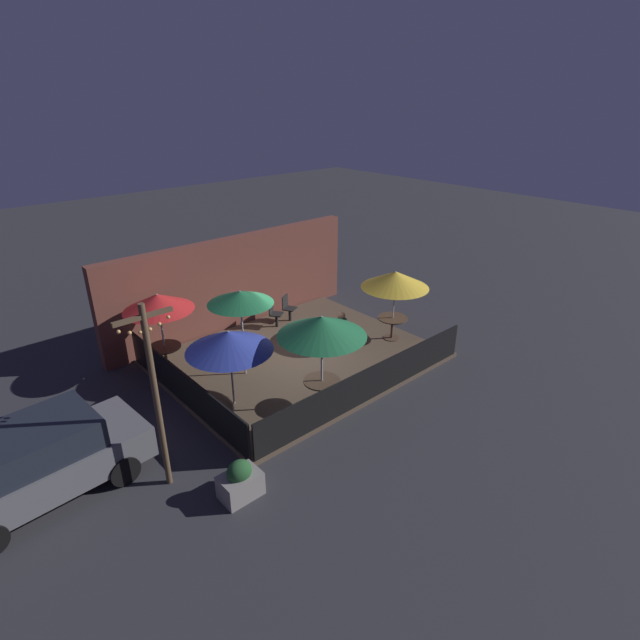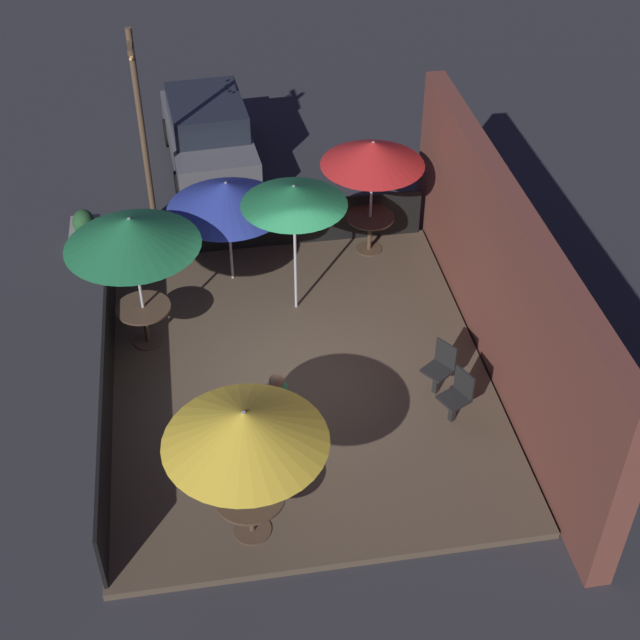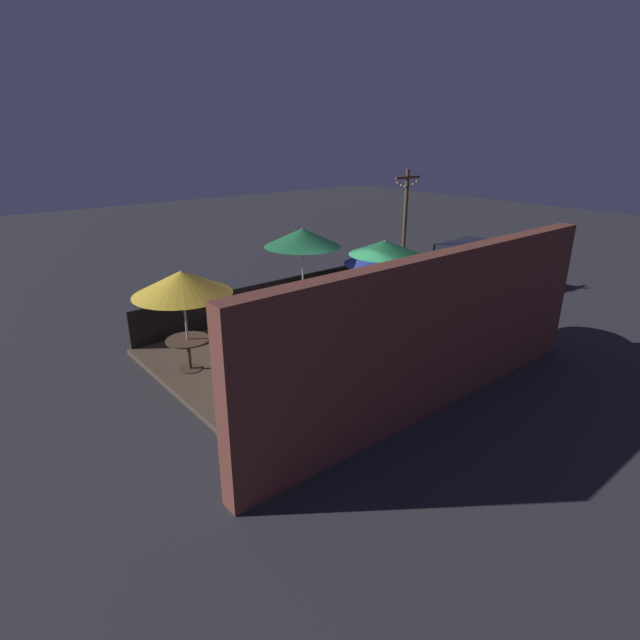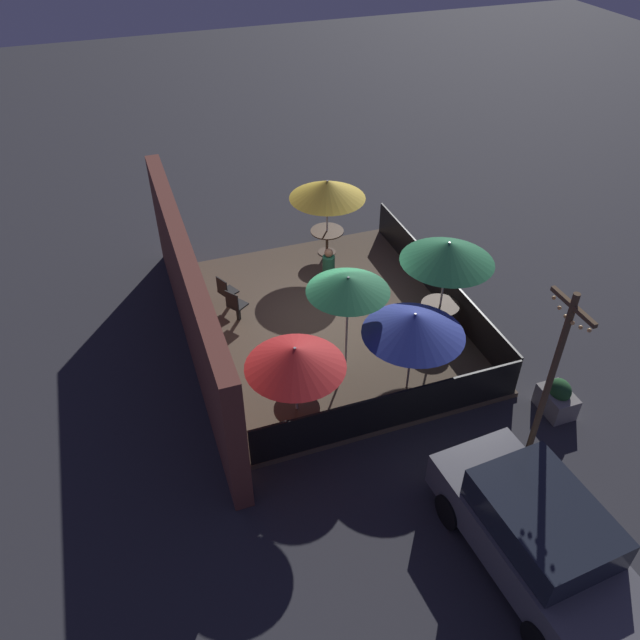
{
  "view_description": "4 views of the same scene",
  "coord_description": "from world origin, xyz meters",
  "px_view_note": "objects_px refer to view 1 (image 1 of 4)",
  "views": [
    {
      "loc": [
        -8.24,
        -10.29,
        7.35
      ],
      "look_at": [
        0.74,
        -0.19,
        1.16
      ],
      "focal_mm": 28.0,
      "sensor_mm": 36.0,
      "label": 1
    },
    {
      "loc": [
        10.67,
        -1.37,
        10.0
      ],
      "look_at": [
        0.26,
        0.32,
        1.39
      ],
      "focal_mm": 50.0,
      "sensor_mm": 36.0,
      "label": 2
    },
    {
      "loc": [
        7.2,
        8.54,
        5.07
      ],
      "look_at": [
        0.66,
        0.6,
        1.2
      ],
      "focal_mm": 28.0,
      "sensor_mm": 36.0,
      "label": 3
    },
    {
      "loc": [
        -11.46,
        4.26,
        9.8
      ],
      "look_at": [
        -0.93,
        0.55,
        0.99
      ],
      "focal_mm": 35.0,
      "sensor_mm": 36.0,
      "label": 4
    }
  ],
  "objects_px": {
    "patio_umbrella_1": "(395,279)",
    "patio_umbrella_2": "(322,326)",
    "dining_table_2": "(322,386)",
    "dining_table_1": "(392,322)",
    "patio_chair_1": "(288,307)",
    "patio_umbrella_4": "(229,341)",
    "light_post": "(155,390)",
    "dining_table_0": "(165,351)",
    "patio_umbrella_3": "(240,297)",
    "planter_box": "(240,481)",
    "patron_0": "(341,332)",
    "patio_chair_0": "(275,313)",
    "parked_car_0": "(40,460)",
    "patio_umbrella_0": "(158,302)"
  },
  "relations": [
    {
      "from": "patio_umbrella_1",
      "to": "patio_umbrella_2",
      "type": "height_order",
      "value": "patio_umbrella_2"
    },
    {
      "from": "patio_umbrella_1",
      "to": "dining_table_2",
      "type": "height_order",
      "value": "patio_umbrella_1"
    },
    {
      "from": "dining_table_1",
      "to": "patio_chair_1",
      "type": "height_order",
      "value": "patio_chair_1"
    },
    {
      "from": "patio_umbrella_4",
      "to": "light_post",
      "type": "xyz_separation_m",
      "value": [
        -2.49,
        -1.42,
        0.34
      ]
    },
    {
      "from": "dining_table_0",
      "to": "dining_table_2",
      "type": "bearing_deg",
      "value": -63.89
    },
    {
      "from": "patio_umbrella_4",
      "to": "dining_table_0",
      "type": "xyz_separation_m",
      "value": [
        -0.5,
        2.69,
        -1.18
      ]
    },
    {
      "from": "patio_umbrella_3",
      "to": "light_post",
      "type": "distance_m",
      "value": 4.32
    },
    {
      "from": "patio_umbrella_3",
      "to": "light_post",
      "type": "relative_size",
      "value": 0.62
    },
    {
      "from": "patio_umbrella_1",
      "to": "planter_box",
      "type": "distance_m",
      "value": 8.01
    },
    {
      "from": "patio_umbrella_2",
      "to": "patron_0",
      "type": "distance_m",
      "value": 3.58
    },
    {
      "from": "patio_umbrella_2",
      "to": "patio_umbrella_3",
      "type": "xyz_separation_m",
      "value": [
        -0.54,
        2.63,
        0.08
      ]
    },
    {
      "from": "dining_table_2",
      "to": "patio_chair_0",
      "type": "bearing_deg",
      "value": 66.79
    },
    {
      "from": "patio_umbrella_1",
      "to": "dining_table_2",
      "type": "bearing_deg",
      "value": -162.29
    },
    {
      "from": "patio_umbrella_4",
      "to": "parked_car_0",
      "type": "distance_m",
      "value": 4.57
    },
    {
      "from": "patio_umbrella_0",
      "to": "parked_car_0",
      "type": "distance_m",
      "value": 5.03
    },
    {
      "from": "dining_table_1",
      "to": "parked_car_0",
      "type": "height_order",
      "value": "parked_car_0"
    },
    {
      "from": "light_post",
      "to": "parked_car_0",
      "type": "bearing_deg",
      "value": 146.38
    },
    {
      "from": "patio_umbrella_2",
      "to": "dining_table_2",
      "type": "height_order",
      "value": "patio_umbrella_2"
    },
    {
      "from": "patio_umbrella_2",
      "to": "patio_chair_1",
      "type": "bearing_deg",
      "value": 60.73
    },
    {
      "from": "patio_umbrella_1",
      "to": "light_post",
      "type": "xyz_separation_m",
      "value": [
        -8.31,
        -1.19,
        0.11
      ]
    },
    {
      "from": "dining_table_1",
      "to": "light_post",
      "type": "xyz_separation_m",
      "value": [
        -8.31,
        -1.19,
        1.54
      ]
    },
    {
      "from": "patio_umbrella_1",
      "to": "dining_table_1",
      "type": "distance_m",
      "value": 1.43
    },
    {
      "from": "patio_umbrella_3",
      "to": "dining_table_0",
      "type": "distance_m",
      "value": 2.84
    },
    {
      "from": "light_post",
      "to": "patio_chair_0",
      "type": "bearing_deg",
      "value": 36.1
    },
    {
      "from": "dining_table_2",
      "to": "dining_table_0",
      "type": "bearing_deg",
      "value": 116.11
    },
    {
      "from": "patio_umbrella_1",
      "to": "patio_umbrella_2",
      "type": "distance_m",
      "value": 4.44
    },
    {
      "from": "patio_chair_1",
      "to": "dining_table_0",
      "type": "bearing_deg",
      "value": -111.52
    },
    {
      "from": "patio_umbrella_0",
      "to": "parked_car_0",
      "type": "xyz_separation_m",
      "value": [
        -3.94,
        -2.82,
        -1.37
      ]
    },
    {
      "from": "patio_chair_0",
      "to": "planter_box",
      "type": "xyz_separation_m",
      "value": [
        -5.14,
        -5.7,
        -0.25
      ]
    },
    {
      "from": "parked_car_0",
      "to": "light_post",
      "type": "bearing_deg",
      "value": -37.56
    },
    {
      "from": "patio_umbrella_3",
      "to": "patron_0",
      "type": "xyz_separation_m",
      "value": [
        3.06,
        -0.7,
        -1.75
      ]
    },
    {
      "from": "patio_umbrella_2",
      "to": "patio_chair_0",
      "type": "height_order",
      "value": "patio_umbrella_2"
    },
    {
      "from": "patio_umbrella_2",
      "to": "planter_box",
      "type": "distance_m",
      "value": 3.91
    },
    {
      "from": "parked_car_0",
      "to": "patio_umbrella_2",
      "type": "bearing_deg",
      "value": -17.52
    },
    {
      "from": "dining_table_0",
      "to": "light_post",
      "type": "bearing_deg",
      "value": -115.78
    },
    {
      "from": "patio_umbrella_0",
      "to": "dining_table_1",
      "type": "height_order",
      "value": "patio_umbrella_0"
    },
    {
      "from": "dining_table_0",
      "to": "patio_chair_0",
      "type": "xyz_separation_m",
      "value": [
        4.05,
        0.29,
        -0.1
      ]
    },
    {
      "from": "patio_umbrella_0",
      "to": "dining_table_2",
      "type": "height_order",
      "value": "patio_umbrella_0"
    },
    {
      "from": "dining_table_2",
      "to": "patio_umbrella_3",
      "type": "bearing_deg",
      "value": 101.6
    },
    {
      "from": "patio_umbrella_1",
      "to": "patio_umbrella_4",
      "type": "bearing_deg",
      "value": 177.74
    },
    {
      "from": "patio_umbrella_0",
      "to": "planter_box",
      "type": "distance_m",
      "value": 5.82
    },
    {
      "from": "patio_umbrella_3",
      "to": "planter_box",
      "type": "height_order",
      "value": "patio_umbrella_3"
    },
    {
      "from": "patio_umbrella_0",
      "to": "patio_chair_0",
      "type": "xyz_separation_m",
      "value": [
        4.05,
        0.29,
        -1.59
      ]
    },
    {
      "from": "dining_table_2",
      "to": "planter_box",
      "type": "distance_m",
      "value": 3.4
    },
    {
      "from": "patio_umbrella_0",
      "to": "planter_box",
      "type": "relative_size",
      "value": 2.73
    },
    {
      "from": "patio_umbrella_3",
      "to": "parked_car_0",
      "type": "distance_m",
      "value": 5.83
    },
    {
      "from": "patio_umbrella_0",
      "to": "patio_umbrella_4",
      "type": "xyz_separation_m",
      "value": [
        0.5,
        -2.69,
        -0.31
      ]
    },
    {
      "from": "patio_umbrella_0",
      "to": "dining_table_2",
      "type": "relative_size",
      "value": 2.53
    },
    {
      "from": "patio_umbrella_3",
      "to": "patio_chair_1",
      "type": "distance_m",
      "value": 4.16
    },
    {
      "from": "dining_table_1",
      "to": "dining_table_0",
      "type": "bearing_deg",
      "value": 155.18
    }
  ]
}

